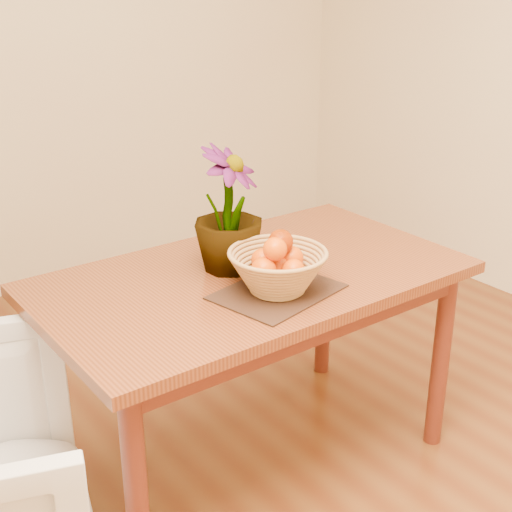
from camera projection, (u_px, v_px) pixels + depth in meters
floor at (305, 504)px, 2.41m from camera, size 4.50×4.50×0.00m
wall_back at (22, 39)px, 3.57m from camera, size 4.00×0.02×2.70m
table at (252, 297)px, 2.38m from camera, size 1.40×0.80×0.75m
placemat at (277, 292)px, 2.20m from camera, size 0.42×0.35×0.01m
wicker_basket at (278, 273)px, 2.18m from camera, size 0.31×0.31×0.13m
orange_pile at (278, 256)px, 2.16m from camera, size 0.20×0.19×0.14m
potted_plant at (229, 210)px, 2.30m from camera, size 0.32×0.32×0.41m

